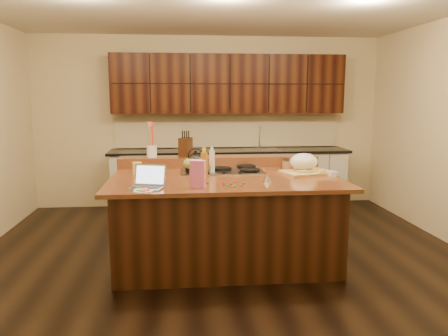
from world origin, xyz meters
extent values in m
cube|color=black|center=(0.00, 0.00, -0.01)|extent=(5.50, 5.00, 0.01)
cube|color=silver|center=(0.00, 0.00, 2.71)|extent=(5.50, 5.00, 0.01)
cube|color=beige|center=(0.00, 2.50, 1.35)|extent=(5.50, 0.01, 2.70)
cube|color=beige|center=(0.00, -2.50, 1.35)|extent=(5.50, 0.01, 2.70)
cube|color=black|center=(0.00, 0.00, 0.44)|extent=(2.22, 1.42, 0.88)
cube|color=black|center=(0.00, 0.00, 0.90)|extent=(2.40, 1.60, 0.04)
cube|color=black|center=(0.00, 0.70, 0.98)|extent=(2.40, 0.30, 0.12)
cube|color=gray|center=(0.00, 0.30, 0.93)|extent=(0.92, 0.52, 0.02)
cylinder|color=black|center=(-0.30, 0.43, 0.95)|extent=(0.22, 0.22, 0.03)
cylinder|color=black|center=(0.30, 0.43, 0.95)|extent=(0.22, 0.22, 0.03)
cylinder|color=black|center=(-0.30, 0.17, 0.95)|extent=(0.22, 0.22, 0.03)
cylinder|color=black|center=(0.30, 0.17, 0.95)|extent=(0.22, 0.22, 0.03)
cylinder|color=black|center=(0.00, 0.30, 0.95)|extent=(0.22, 0.22, 0.03)
cube|color=silver|center=(0.30, 2.17, 0.45)|extent=(3.60, 0.62, 0.90)
cube|color=black|center=(0.30, 2.17, 0.92)|extent=(3.70, 0.66, 0.04)
cube|color=gray|center=(0.80, 2.17, 0.94)|extent=(0.55, 0.42, 0.01)
cylinder|color=gray|center=(0.80, 2.35, 1.12)|extent=(0.02, 0.02, 0.36)
cube|color=black|center=(0.30, 2.32, 1.95)|extent=(3.60, 0.34, 0.90)
cube|color=beige|center=(0.30, 2.48, 1.20)|extent=(3.60, 0.03, 0.50)
ellipsoid|color=black|center=(-0.30, 0.17, 1.05)|extent=(0.20, 0.20, 0.18)
ellipsoid|color=olive|center=(-0.30, 0.17, 1.04)|extent=(0.32, 0.32, 0.15)
cube|color=#B7B7BC|center=(-0.78, -0.57, 0.93)|extent=(0.35, 0.29, 0.01)
cube|color=black|center=(-0.78, -0.57, 0.94)|extent=(0.28, 0.19, 0.00)
cube|color=#B7B7BC|center=(-0.75, -0.47, 1.03)|extent=(0.31, 0.15, 0.19)
cube|color=silver|center=(-0.75, -0.47, 1.03)|extent=(0.27, 0.13, 0.16)
cylinder|color=#BF7E21|center=(-0.22, -0.11, 1.06)|extent=(0.08, 0.08, 0.27)
cylinder|color=silver|center=(-0.12, 0.19, 1.04)|extent=(0.07, 0.07, 0.25)
cube|color=tan|center=(0.92, 0.08, 0.93)|extent=(0.60, 0.50, 0.02)
ellipsoid|color=white|center=(0.91, 0.16, 1.04)|extent=(0.31, 0.31, 0.19)
cube|color=#EDD872|center=(0.83, -0.04, 0.96)|extent=(0.12, 0.03, 0.03)
cube|color=#EDD872|center=(0.94, -0.04, 0.96)|extent=(0.12, 0.03, 0.03)
cube|color=#EDD872|center=(1.06, -0.04, 0.96)|extent=(0.12, 0.03, 0.03)
cylinder|color=gray|center=(1.04, 0.06, 0.95)|extent=(0.20, 0.08, 0.01)
cylinder|color=white|center=(1.15, -0.11, 0.94)|extent=(0.12, 0.12, 0.04)
cylinder|color=white|center=(1.15, -0.04, 0.94)|extent=(0.12, 0.12, 0.04)
cylinder|color=white|center=(0.86, 0.20, 0.94)|extent=(0.12, 0.12, 0.04)
cylinder|color=#996B3F|center=(0.85, 0.43, 0.97)|extent=(0.28, 0.28, 0.09)
cone|color=silver|center=(0.39, -0.37, 0.96)|extent=(0.09, 0.09, 0.07)
cube|color=pink|center=(-0.31, -0.57, 1.05)|extent=(0.15, 0.11, 0.26)
cylinder|color=white|center=(-0.80, -0.70, 0.93)|extent=(0.22, 0.22, 0.01)
cube|color=#DBC24D|center=(-0.94, 0.23, 0.99)|extent=(0.10, 0.08, 0.13)
cylinder|color=white|center=(-0.80, 0.70, 1.11)|extent=(0.15, 0.15, 0.14)
cube|color=black|center=(-0.40, 0.70, 1.16)|extent=(0.18, 0.22, 0.23)
ellipsoid|color=red|center=(-0.21, -0.40, 0.93)|extent=(0.02, 0.02, 0.02)
ellipsoid|color=#198C26|center=(-0.27, -0.48, 0.93)|extent=(0.02, 0.02, 0.02)
ellipsoid|color=red|center=(0.11, -0.58, 0.93)|extent=(0.02, 0.02, 0.02)
ellipsoid|color=#198C26|center=(-0.23, -0.52, 0.93)|extent=(0.02, 0.02, 0.02)
ellipsoid|color=red|center=(0.02, -0.47, 0.93)|extent=(0.02, 0.02, 0.02)
ellipsoid|color=#198C26|center=(-0.04, -0.54, 0.93)|extent=(0.02, 0.02, 0.02)
ellipsoid|color=red|center=(0.06, -0.38, 0.93)|extent=(0.02, 0.02, 0.02)
ellipsoid|color=#198C26|center=(0.14, -0.44, 0.93)|extent=(0.02, 0.02, 0.02)
ellipsoid|color=red|center=(-0.04, -0.44, 0.93)|extent=(0.02, 0.02, 0.02)
ellipsoid|color=#198C26|center=(-0.02, -0.57, 0.93)|extent=(0.02, 0.02, 0.02)
ellipsoid|color=red|center=(-0.05, -0.38, 0.93)|extent=(0.02, 0.02, 0.02)
ellipsoid|color=#198C26|center=(0.03, -0.58, 0.93)|extent=(0.02, 0.02, 0.02)
ellipsoid|color=red|center=(-0.06, -0.51, 0.93)|extent=(0.02, 0.02, 0.02)
ellipsoid|color=#198C26|center=(0.04, -0.51, 0.93)|extent=(0.02, 0.02, 0.02)
ellipsoid|color=red|center=(0.01, -0.61, 0.93)|extent=(0.02, 0.02, 0.02)
camera|label=1|loc=(-0.46, -4.54, 1.75)|focal=35.00mm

